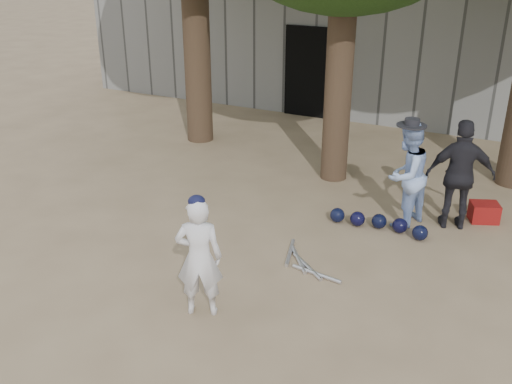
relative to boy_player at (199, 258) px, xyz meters
The scene contains 8 objects.
ground 1.10m from the boy_player, 141.28° to the left, with size 70.00×70.00×0.00m, color #937C5E.
boy_player is the anchor object (origin of this frame).
spectator_blue 3.72m from the boy_player, 65.32° to the left, with size 0.79×0.61×1.62m, color #9AB8EF.
spectator_dark 4.30m from the boy_player, 57.78° to the left, with size 1.00×0.41×1.70m, color black.
red_bag 4.89m from the boy_player, 56.44° to the left, with size 0.42×0.32×0.30m, color maroon.
back_building 10.89m from the boy_player, 93.37° to the left, with size 16.00×5.24×3.00m.
helmet_row 3.33m from the boy_player, 66.87° to the left, with size 1.51×0.33×0.23m.
bat_pile 1.82m from the boy_player, 66.57° to the left, with size 1.03×0.84×0.06m.
Camera 1 is at (3.75, -5.24, 4.02)m, focal length 40.00 mm.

